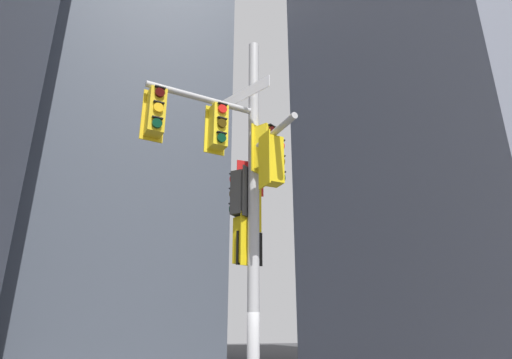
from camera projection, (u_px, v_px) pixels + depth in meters
The scene contains 2 objects.
building_mid_block at pixel (132, 173), 34.37m from camera, with size 13.63×13.63×28.81m, color #4C5460.
signal_pole_assembly at pixel (241, 187), 8.84m from camera, with size 2.93×2.38×8.86m.
Camera 1 is at (-2.57, -8.16, 2.19)m, focal length 28.99 mm.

